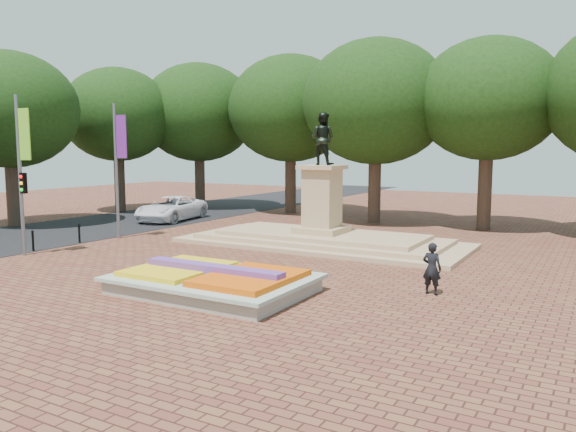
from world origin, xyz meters
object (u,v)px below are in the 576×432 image
object	(u,v)px
monument	(322,227)
van	(171,209)
flower_bed	(214,281)
pedestrian	(432,268)

from	to	relation	value
monument	van	distance (m)	13.21
van	monument	bearing A→B (deg)	-24.71
monument	van	world-z (taller)	monument
flower_bed	van	world-z (taller)	van
flower_bed	pedestrian	bearing A→B (deg)	27.68
flower_bed	pedestrian	size ratio (longest dim) A/B	3.70
pedestrian	flower_bed	bearing A→B (deg)	32.09
flower_bed	pedestrian	world-z (taller)	pedestrian
flower_bed	van	size ratio (longest dim) A/B	1.10
monument	flower_bed	bearing A→B (deg)	-84.13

